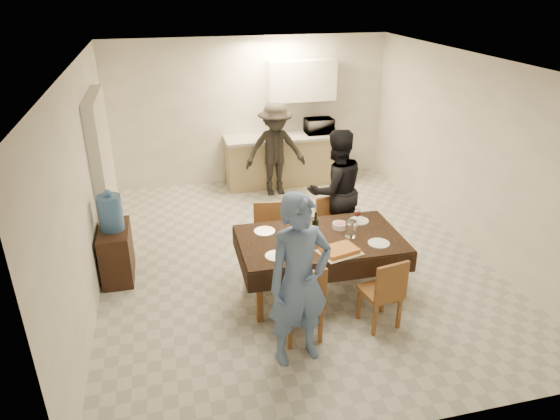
{
  "coord_description": "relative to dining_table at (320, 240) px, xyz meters",
  "views": [
    {
      "loc": [
        -1.56,
        -5.74,
        3.48
      ],
      "look_at": [
        -0.25,
        -0.3,
        0.87
      ],
      "focal_mm": 32.0,
      "sensor_mm": 36.0,
      "label": 1
    }
  ],
  "objects": [
    {
      "name": "person_kitchen",
      "position": [
        0.19,
        3.11,
        0.1
      ],
      "size": [
        1.04,
        0.6,
        1.62
      ],
      "primitive_type": "imported",
      "color": "black",
      "rests_on": "floor"
    },
    {
      "name": "chair_near_right",
      "position": [
        0.45,
        -0.83,
        -0.19
      ],
      "size": [
        0.45,
        0.45,
        0.46
      ],
      "rotation": [
        0.0,
        0.0,
        0.17
      ],
      "color": "brown",
      "rests_on": "floor"
    },
    {
      "name": "wall_left",
      "position": [
        -2.6,
        0.88,
        0.59
      ],
      "size": [
        0.02,
        6.0,
        2.6
      ],
      "primitive_type": "cube",
      "color": "white",
      "rests_on": "floor"
    },
    {
      "name": "chair_near_left",
      "position": [
        -0.45,
        -0.84,
        -0.15
      ],
      "size": [
        0.45,
        0.45,
        0.49
      ],
      "rotation": [
        0.0,
        0.0,
        0.1
      ],
      "color": "brown",
      "rests_on": "floor"
    },
    {
      "name": "kitchen_worktop",
      "position": [
        0.5,
        3.56,
        0.18
      ],
      "size": [
        2.24,
        0.64,
        0.05
      ],
      "primitive_type": "cube",
      "color": "#A9A8A4",
      "rests_on": "kitchen_base_cabinet"
    },
    {
      "name": "microwave",
      "position": [
        1.11,
        3.56,
        0.34
      ],
      "size": [
        0.5,
        0.34,
        0.27
      ],
      "primitive_type": "imported",
      "rotation": [
        0.0,
        0.0,
        3.14
      ],
      "color": "white",
      "rests_on": "kitchen_worktop"
    },
    {
      "name": "plate_far_left",
      "position": [
        -0.6,
        0.3,
        0.04
      ],
      "size": [
        0.25,
        0.25,
        0.01
      ],
      "primitive_type": "cylinder",
      "color": "white",
      "rests_on": "dining_table"
    },
    {
      "name": "person_near",
      "position": [
        -0.55,
        -1.05,
        0.18
      ],
      "size": [
        0.71,
        0.54,
        1.78
      ],
      "primitive_type": "imported",
      "rotation": [
        0.0,
        0.0,
        0.18
      ],
      "color": "#546FA1",
      "rests_on": "floor"
    },
    {
      "name": "chair_far_left",
      "position": [
        -0.45,
        0.67,
        -0.19
      ],
      "size": [
        0.43,
        0.44,
        0.45
      ],
      "rotation": [
        0.0,
        0.0,
        2.99
      ],
      "color": "brown",
      "rests_on": "floor"
    },
    {
      "name": "wine_glass_a",
      "position": [
        -0.55,
        -0.25,
        0.12
      ],
      "size": [
        0.08,
        0.08,
        0.18
      ],
      "primitive_type": null,
      "color": "white",
      "rests_on": "dining_table"
    },
    {
      "name": "stub_partition",
      "position": [
        -2.52,
        2.08,
        0.34
      ],
      "size": [
        0.15,
        1.4,
        2.1
      ],
      "primitive_type": "cube",
      "color": "beige",
      "rests_on": "floor"
    },
    {
      "name": "wine_glass_b",
      "position": [
        0.55,
        0.25,
        0.13
      ],
      "size": [
        0.09,
        0.09,
        0.19
      ],
      "primitive_type": null,
      "color": "white",
      "rests_on": "dining_table"
    },
    {
      "name": "chair_far_right",
      "position": [
        0.45,
        0.67,
        -0.19
      ],
      "size": [
        0.47,
        0.48,
        0.45
      ],
      "rotation": [
        0.0,
        0.0,
        3.42
      ],
      "color": "brown",
      "rests_on": "floor"
    },
    {
      "name": "mushroom_dish",
      "position": [
        -0.05,
        0.28,
        0.05
      ],
      "size": [
        0.21,
        0.21,
        0.04
      ],
      "primitive_type": "cylinder",
      "color": "white",
      "rests_on": "dining_table"
    },
    {
      "name": "kitchen_base_cabinet",
      "position": [
        0.5,
        3.56,
        -0.28
      ],
      "size": [
        2.2,
        0.6,
        0.86
      ],
      "primitive_type": "cube",
      "color": "#9E8A5F",
      "rests_on": "floor"
    },
    {
      "name": "ceiling",
      "position": [
        -0.1,
        0.88,
        1.89
      ],
      "size": [
        5.0,
        6.0,
        0.02
      ],
      "primitive_type": "cube",
      "color": "white",
      "rests_on": "wall_back"
    },
    {
      "name": "plate_far_right",
      "position": [
        0.6,
        0.3,
        0.04
      ],
      "size": [
        0.24,
        0.24,
        0.01
      ],
      "primitive_type": "cylinder",
      "color": "white",
      "rests_on": "dining_table"
    },
    {
      "name": "wine_glass_c",
      "position": [
        -0.2,
        0.3,
        0.12
      ],
      "size": [
        0.08,
        0.08,
        0.18
      ],
      "primitive_type": null,
      "color": "white",
      "rests_on": "dining_table"
    },
    {
      "name": "plate_near_left",
      "position": [
        -0.6,
        -0.3,
        0.04
      ],
      "size": [
        0.24,
        0.24,
        0.01
      ],
      "primitive_type": "cylinder",
      "color": "white",
      "rests_on": "dining_table"
    },
    {
      "name": "salad_bowl",
      "position": [
        0.3,
        0.18,
        0.07
      ],
      "size": [
        0.17,
        0.17,
        0.07
      ],
      "primitive_type": "cylinder",
      "color": "white",
      "rests_on": "dining_table"
    },
    {
      "name": "upper_cabinet",
      "position": [
        0.8,
        3.7,
        1.14
      ],
      "size": [
        1.2,
        0.34,
        0.7
      ],
      "primitive_type": "cube",
      "color": "white",
      "rests_on": "wall_back"
    },
    {
      "name": "wine_bottle",
      "position": [
        -0.05,
        0.05,
        0.19
      ],
      "size": [
        0.08,
        0.08,
        0.31
      ],
      "primitive_type": null,
      "color": "black",
      "rests_on": "dining_table"
    },
    {
      "name": "water_jug",
      "position": [
        -2.38,
        0.93,
        0.19
      ],
      "size": [
        0.29,
        0.29,
        0.44
      ],
      "primitive_type": "cylinder",
      "color": "#406DAA",
      "rests_on": "console"
    },
    {
      "name": "savoury_tart",
      "position": [
        0.1,
        -0.38,
        0.06
      ],
      "size": [
        0.51,
        0.43,
        0.06
      ],
      "primitive_type": "cube",
      "rotation": [
        0.0,
        0.0,
        0.26
      ],
      "color": "#CF843C",
      "rests_on": "dining_table"
    },
    {
      "name": "console",
      "position": [
        -2.38,
        0.93,
        -0.37
      ],
      "size": [
        0.37,
        0.73,
        0.68
      ],
      "primitive_type": "cube",
      "color": "black",
      "rests_on": "floor"
    },
    {
      "name": "dining_table",
      "position": [
        0.0,
        0.0,
        0.0
      ],
      "size": [
        1.9,
        1.12,
        0.74
      ],
      "rotation": [
        0.0,
        0.0,
        -0.01
      ],
      "color": "black",
      "rests_on": "floor"
    },
    {
      "name": "person_far",
      "position": [
        0.55,
        1.05,
        0.15
      ],
      "size": [
        0.92,
        0.77,
        1.71
      ],
      "primitive_type": "imported",
      "rotation": [
        0.0,
        0.0,
        3.3
      ],
      "color": "black",
      "rests_on": "floor"
    },
    {
      "name": "water_pitcher",
      "position": [
        0.35,
        -0.05,
        0.13
      ],
      "size": [
        0.13,
        0.13,
        0.2
      ],
      "primitive_type": "cylinder",
      "color": "white",
      "rests_on": "dining_table"
    },
    {
      "name": "floor",
      "position": [
        -0.1,
        0.88,
        -0.71
      ],
      "size": [
        5.0,
        6.0,
        0.02
      ],
      "primitive_type": "cube",
      "color": "beige",
      "rests_on": "ground"
    },
    {
      "name": "wall_back",
      "position": [
        -0.1,
        3.88,
        0.59
      ],
      "size": [
        5.0,
        0.02,
        2.6
      ],
      "primitive_type": "cube",
      "color": "white",
      "rests_on": "floor"
    },
    {
      "name": "wall_front",
      "position": [
        -0.1,
        -2.12,
        0.59
      ],
      "size": [
        5.0,
        0.02,
        2.6
      ],
      "primitive_type": "cube",
      "color": "white",
      "rests_on": "floor"
    },
    {
      "name": "wall_right",
      "position": [
        2.4,
        0.88,
        0.59
      ],
      "size": [
        0.02,
        6.0,
        2.6
      ],
      "primitive_type": "cube",
      "color": "white",
      "rests_on": "floor"
    },
    {
      "name": "plate_near_right",
      "position": [
        0.6,
        -0.3,
        0.04
      ],
      "size": [
        0.25,
        0.25,
        0.01
      ],
      "primitive_type": "cylinder",
      "color": "white",
      "rests_on": "dining_table"
    }
  ]
}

